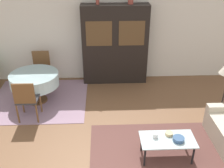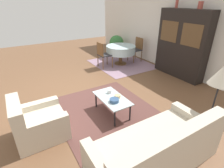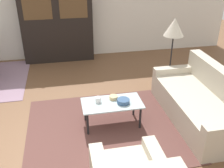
{
  "view_description": "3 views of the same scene",
  "coord_description": "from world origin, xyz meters",
  "px_view_note": "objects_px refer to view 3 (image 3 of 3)",
  "views": [
    {
      "loc": [
        0.0,
        -3.19,
        3.41
      ],
      "look_at": [
        0.2,
        1.4,
        0.95
      ],
      "focal_mm": 42.0,
      "sensor_mm": 36.0,
      "label": 1
    },
    {
      "loc": [
        3.95,
        -1.39,
        2.36
      ],
      "look_at": [
        1.12,
        0.32,
        0.75
      ],
      "focal_mm": 28.0,
      "sensor_mm": 36.0,
      "label": 2
    },
    {
      "loc": [
        0.42,
        -3.15,
        2.59
      ],
      "look_at": [
        1.12,
        0.32,
        0.75
      ],
      "focal_mm": 42.0,
      "sensor_mm": 36.0,
      "label": 3
    }
  ],
  "objects_px": {
    "display_cabinet": "(57,19)",
    "bowl_small": "(114,97)",
    "coffee_table": "(112,105)",
    "couch": "(202,103)",
    "bowl": "(123,101)",
    "cup": "(98,100)",
    "floor_lamp": "(174,29)"
  },
  "relations": [
    {
      "from": "coffee_table",
      "to": "bowl_small",
      "type": "xyz_separation_m",
      "value": [
        0.05,
        0.11,
        0.07
      ]
    },
    {
      "from": "coffee_table",
      "to": "cup",
      "type": "relative_size",
      "value": 10.17
    },
    {
      "from": "display_cabinet",
      "to": "bowl_small",
      "type": "height_order",
      "value": "display_cabinet"
    },
    {
      "from": "cup",
      "to": "bowl",
      "type": "height_order",
      "value": "cup"
    },
    {
      "from": "bowl_small",
      "to": "floor_lamp",
      "type": "bearing_deg",
      "value": 38.01
    },
    {
      "from": "couch",
      "to": "display_cabinet",
      "type": "bearing_deg",
      "value": 35.49
    },
    {
      "from": "display_cabinet",
      "to": "bowl_small",
      "type": "relative_size",
      "value": 15.15
    },
    {
      "from": "floor_lamp",
      "to": "cup",
      "type": "relative_size",
      "value": 14.89
    },
    {
      "from": "couch",
      "to": "cup",
      "type": "relative_size",
      "value": 21.69
    },
    {
      "from": "bowl_small",
      "to": "display_cabinet",
      "type": "bearing_deg",
      "value": 105.36
    },
    {
      "from": "couch",
      "to": "bowl",
      "type": "xyz_separation_m",
      "value": [
        -1.34,
        0.07,
        0.15
      ]
    },
    {
      "from": "display_cabinet",
      "to": "floor_lamp",
      "type": "xyz_separation_m",
      "value": [
        2.26,
        -1.82,
        0.12
      ]
    },
    {
      "from": "display_cabinet",
      "to": "floor_lamp",
      "type": "height_order",
      "value": "display_cabinet"
    },
    {
      "from": "floor_lamp",
      "to": "bowl_small",
      "type": "height_order",
      "value": "floor_lamp"
    },
    {
      "from": "cup",
      "to": "coffee_table",
      "type": "bearing_deg",
      "value": -15.97
    },
    {
      "from": "coffee_table",
      "to": "bowl_small",
      "type": "distance_m",
      "value": 0.14
    },
    {
      "from": "coffee_table",
      "to": "bowl",
      "type": "relative_size",
      "value": 4.81
    },
    {
      "from": "bowl",
      "to": "coffee_table",
      "type": "bearing_deg",
      "value": 163.75
    },
    {
      "from": "display_cabinet",
      "to": "couch",
      "type": "bearing_deg",
      "value": -54.51
    },
    {
      "from": "couch",
      "to": "cup",
      "type": "xyz_separation_m",
      "value": [
        -1.72,
        0.18,
        0.16
      ]
    },
    {
      "from": "display_cabinet",
      "to": "bowl",
      "type": "bearing_deg",
      "value": -73.28
    },
    {
      "from": "coffee_table",
      "to": "bowl",
      "type": "height_order",
      "value": "bowl"
    },
    {
      "from": "cup",
      "to": "floor_lamp",
      "type": "bearing_deg",
      "value": 34.7
    },
    {
      "from": "couch",
      "to": "display_cabinet",
      "type": "height_order",
      "value": "display_cabinet"
    },
    {
      "from": "display_cabinet",
      "to": "coffee_table",
      "type": "bearing_deg",
      "value": -76.01
    },
    {
      "from": "couch",
      "to": "coffee_table",
      "type": "xyz_separation_m",
      "value": [
        -1.51,
        0.12,
        0.07
      ]
    },
    {
      "from": "couch",
      "to": "bowl",
      "type": "distance_m",
      "value": 1.35
    },
    {
      "from": "couch",
      "to": "display_cabinet",
      "type": "xyz_separation_m",
      "value": [
        -2.27,
        3.19,
        0.76
      ]
    },
    {
      "from": "couch",
      "to": "coffee_table",
      "type": "height_order",
      "value": "couch"
    },
    {
      "from": "cup",
      "to": "bowl",
      "type": "distance_m",
      "value": 0.4
    },
    {
      "from": "display_cabinet",
      "to": "cup",
      "type": "distance_m",
      "value": 3.11
    },
    {
      "from": "coffee_table",
      "to": "bowl",
      "type": "bearing_deg",
      "value": -16.25
    }
  ]
}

